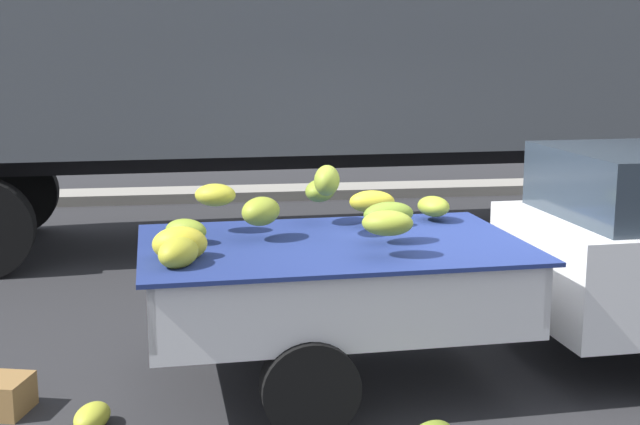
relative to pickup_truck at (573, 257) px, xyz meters
The scene contains 5 objects.
ground 1.15m from the pickup_truck, behind, with size 220.00×220.00×0.00m, color #28282B.
curb_strip 8.05m from the pickup_truck, 95.19° to the left, with size 80.00×0.80×0.16m, color gray.
pickup_truck is the anchor object (origin of this frame).
semi_trailer 5.32m from the pickup_truck, 108.97° to the left, with size 12.10×3.08×3.95m.
fallen_banana_bunch_near_tailgate 3.70m from the pickup_truck, behind, with size 0.34×0.21×0.16m, color gold.
Camera 1 is at (-2.13, -6.16, 2.47)m, focal length 48.24 mm.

